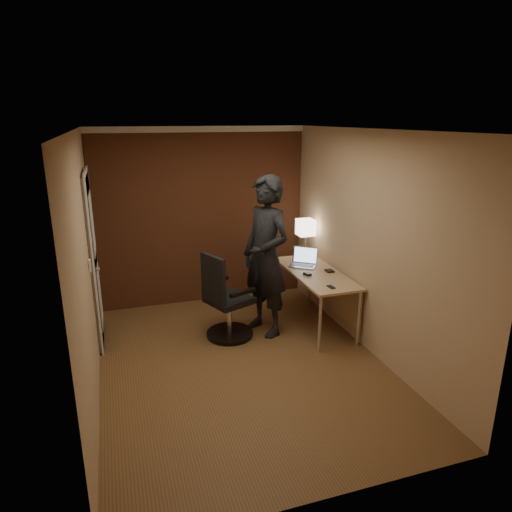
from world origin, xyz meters
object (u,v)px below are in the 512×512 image
mouse (307,274)px  person (266,257)px  desk (320,281)px  office_chair (225,302)px  wallet (329,271)px  desk_lamp (306,228)px  laptop (304,260)px  phone (331,287)px

mouse → person: 0.58m
desk → office_chair: bearing=-179.4°
desk → office_chair: 1.28m
wallet → person: (-0.84, 0.06, 0.25)m
office_chair → person: bearing=2.8°
desk_lamp → wallet: bearing=-87.0°
desk → wallet: size_ratio=13.64×
desk → laptop: bearing=109.3°
office_chair → wallet: bearing=-1.6°
phone → wallet: wallet is taller
mouse → wallet: (0.32, 0.04, -0.01)m
desk → wallet: (0.10, -0.05, 0.14)m
person → laptop: bearing=92.2°
mouse → desk: bearing=6.1°
phone → office_chair: size_ratio=0.11×
desk_lamp → laptop: 0.52m
laptop → office_chair: size_ratio=0.39×
office_chair → person: 0.74m
laptop → office_chair: (-1.17, -0.31, -0.32)m
laptop → mouse: size_ratio=4.19×
phone → office_chair: bearing=149.3°
desk_lamp → wallet: desk_lamp is taller
desk → desk_lamp: bearing=84.5°
desk → wallet: bearing=-27.7°
desk_lamp → laptop: size_ratio=1.28×
desk → person: 0.83m
desk_lamp → desk: bearing=-95.5°
office_chair → person: size_ratio=0.54×
desk → person: person is taller
mouse → phone: 0.48m
person → mouse: bearing=56.7°
mouse → person: bearing=153.3°
desk_lamp → office_chair: (-1.33, -0.66, -0.68)m
wallet → mouse: bearing=-173.5°
phone → person: 0.87m
phone → desk: bearing=71.6°
mouse → wallet: bearing=-9.1°
laptop → mouse: 0.41m
desk → laptop: laptop is taller
laptop → mouse: bearing=-107.1°
mouse → desk_lamp: bearing=53.1°
desk_lamp → phone: bearing=-99.3°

